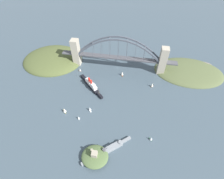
% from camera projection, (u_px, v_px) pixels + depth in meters
% --- Properties ---
extents(ground_plane, '(1400.00, 1400.00, 0.00)m').
position_uv_depth(ground_plane, '(118.00, 68.00, 393.01)').
color(ground_plane, '#3D4C56').
extents(harbor_arch_bridge, '(257.55, 17.30, 77.81)m').
position_uv_depth(harbor_arch_bridge, '(118.00, 56.00, 369.31)').
color(harbor_arch_bridge, '#ADA38E').
rests_on(harbor_arch_bridge, ground).
extents(headland_west_shore, '(153.81, 108.22, 18.66)m').
position_uv_depth(headland_west_shore, '(189.00, 72.00, 383.38)').
color(headland_west_shore, '#515B38').
rests_on(headland_west_shore, ground).
extents(headland_east_shore, '(145.37, 129.03, 30.62)m').
position_uv_depth(headland_east_shore, '(54.00, 60.00, 415.71)').
color(headland_east_shore, '#4C562D').
rests_on(headland_east_shore, ground).
extents(ocean_liner, '(61.40, 61.21, 20.25)m').
position_uv_depth(ocean_liner, '(91.00, 85.00, 344.78)').
color(ocean_liner, black).
rests_on(ocean_liner, ground).
extents(naval_cruiser, '(67.77, 57.09, 17.02)m').
position_uv_depth(naval_cruiser, '(107.00, 150.00, 250.99)').
color(naval_cruiser, gray).
rests_on(naval_cruiser, ground).
extents(fort_island_mid_harbor, '(39.70, 36.07, 18.63)m').
position_uv_depth(fort_island_mid_harbor, '(95.00, 156.00, 242.45)').
color(fort_island_mid_harbor, '#4C6038').
rests_on(fort_island_mid_harbor, ground).
extents(seaplane_taxiing_near_bridge, '(8.28, 9.27, 4.70)m').
position_uv_depth(seaplane_taxiing_near_bridge, '(122.00, 58.00, 418.63)').
color(seaplane_taxiing_near_bridge, '#B7B7B2').
rests_on(seaplane_taxiing_near_bridge, ground).
extents(small_boat_0, '(8.79, 9.10, 10.97)m').
position_uv_depth(small_boat_0, '(64.00, 110.00, 300.50)').
color(small_boat_0, gold).
rests_on(small_boat_0, ground).
extents(small_boat_1, '(7.36, 4.74, 8.35)m').
position_uv_depth(small_boat_1, '(80.00, 70.00, 381.77)').
color(small_boat_1, brown).
rests_on(small_boat_1, ground).
extents(small_boat_2, '(6.62, 9.89, 10.72)m').
position_uv_depth(small_boat_2, '(122.00, 74.00, 371.16)').
color(small_boat_2, brown).
rests_on(small_boat_2, ground).
extents(small_boat_3, '(6.61, 7.90, 10.02)m').
position_uv_depth(small_boat_3, '(90.00, 109.00, 303.12)').
color(small_boat_3, silver).
rests_on(small_boat_3, ground).
extents(small_boat_4, '(5.77, 6.41, 7.87)m').
position_uv_depth(small_boat_4, '(151.00, 139.00, 263.49)').
color(small_boat_4, '#2D6B3D').
rests_on(small_boat_4, ground).
extents(small_boat_5, '(6.87, 8.05, 10.32)m').
position_uv_depth(small_boat_5, '(152.00, 85.00, 345.97)').
color(small_boat_5, brown).
rests_on(small_boat_5, ground).
extents(small_boat_6, '(5.11, 6.46, 7.82)m').
position_uv_depth(small_boat_6, '(79.00, 118.00, 291.00)').
color(small_boat_6, silver).
rests_on(small_boat_6, ground).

